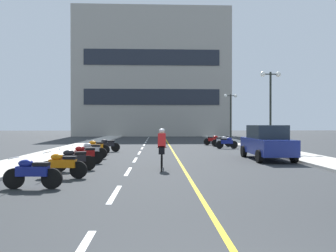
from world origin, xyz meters
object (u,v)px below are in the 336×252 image
motorcycle_8 (107,145)px  motorcycle_11 (213,140)px  motorcycle_3 (62,165)px  motorcycle_5 (84,154)px  cyclist_rider (162,148)px  motorcycle_10 (222,141)px  motorcycle_7 (96,147)px  parked_car_near (267,142)px  motorcycle_6 (91,150)px  motorcycle_2 (32,173)px  motorcycle_4 (74,159)px  street_lamp_mid (271,93)px  motorcycle_9 (227,142)px  street_lamp_far (231,106)px

motorcycle_8 → motorcycle_11: bearing=37.8°
motorcycle_3 → motorcycle_8: size_ratio=1.03×
motorcycle_5 → cyclist_rider: cyclist_rider is taller
motorcycle_3 → motorcycle_10: same height
motorcycle_7 → parked_car_near: bearing=-17.9°
motorcycle_3 → motorcycle_6: 6.04m
motorcycle_6 → motorcycle_7: same height
motorcycle_6 → motorcycle_7: (-0.23, 2.45, 0.00)m
motorcycle_2 → motorcycle_10: 19.01m
motorcycle_3 → motorcycle_4: 1.67m
motorcycle_4 → street_lamp_mid: bearing=38.4°
motorcycle_9 → motorcycle_11: bearing=94.8°
motorcycle_6 → motorcycle_9: 11.20m
parked_car_near → motorcycle_8: size_ratio=2.55×
motorcycle_3 → motorcycle_11: size_ratio=1.00×
motorcycle_10 → motorcycle_11: 1.77m
street_lamp_far → motorcycle_7: (-11.74, -14.05, -3.33)m
street_lamp_mid → motorcycle_4: 14.75m
motorcycle_8 → motorcycle_10: bearing=28.6°
motorcycle_7 → cyclist_rider: (3.96, -6.47, 0.41)m
motorcycle_4 → motorcycle_10: size_ratio=0.97×
parked_car_near → cyclist_rider: parked_car_near is taller
motorcycle_11 → cyclist_rider: cyclist_rider is taller
motorcycle_7 → motorcycle_9: 10.11m
parked_car_near → motorcycle_9: parked_car_near is taller
motorcycle_11 → motorcycle_4: bearing=-119.0°
street_lamp_mid → cyclist_rider: 11.93m
parked_car_near → motorcycle_9: size_ratio=2.48×
motorcycle_3 → motorcycle_6: (-0.28, 6.03, 0.00)m
motorcycle_2 → cyclist_rider: cyclist_rider is taller
motorcycle_2 → motorcycle_4: (0.28, 3.39, 0.00)m
street_lamp_mid → motorcycle_4: size_ratio=3.27×
motorcycle_5 → motorcycle_7: size_ratio=0.97×
street_lamp_mid → motorcycle_11: bearing=114.9°
motorcycle_6 → motorcycle_10: (8.98, 8.97, 0.00)m
motorcycle_7 → motorcycle_2: bearing=-89.1°
street_lamp_mid → motorcycle_11: street_lamp_mid is taller
motorcycle_5 → motorcycle_4: bearing=-88.3°
motorcycle_7 → motorcycle_5: bearing=-85.3°
motorcycle_8 → motorcycle_9: same height
motorcycle_3 → motorcycle_6: bearing=92.6°
street_lamp_far → motorcycle_5: street_lamp_far is taller
motorcycle_9 → motorcycle_7: bearing=-154.6°
street_lamp_mid → parked_car_near: size_ratio=1.28×
motorcycle_10 → cyclist_rider: 14.01m
motorcycle_11 → street_lamp_mid: bearing=-65.1°
street_lamp_far → motorcycle_7: street_lamp_far is taller
motorcycle_9 → street_lamp_far: bearing=74.9°
motorcycle_8 → street_lamp_mid: bearing=1.7°
cyclist_rider → motorcycle_4: bearing=-174.3°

